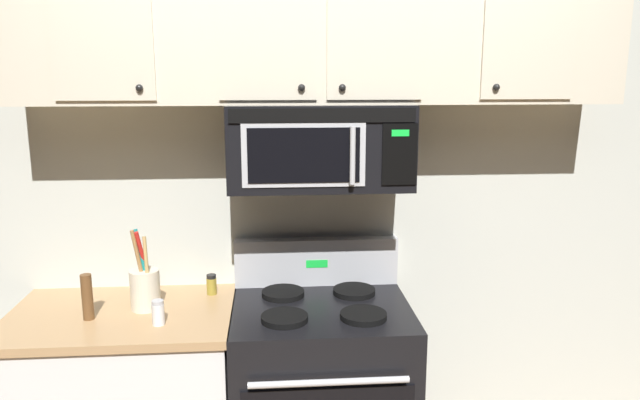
% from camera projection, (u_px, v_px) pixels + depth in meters
% --- Properties ---
extents(back_wall, '(5.20, 0.10, 2.70)m').
position_uv_depth(back_wall, '(315.00, 187.00, 2.84)').
color(back_wall, silver).
rests_on(back_wall, ground_plane).
extents(stove_range, '(0.76, 0.69, 1.12)m').
position_uv_depth(stove_range, '(321.00, 398.00, 2.67)').
color(stove_range, black).
rests_on(stove_range, ground_plane).
extents(over_range_microwave, '(0.76, 0.43, 0.35)m').
position_uv_depth(over_range_microwave, '(319.00, 146.00, 2.55)').
color(over_range_microwave, black).
extents(upper_cabinets, '(2.50, 0.36, 0.55)m').
position_uv_depth(upper_cabinets, '(318.00, 36.00, 2.49)').
color(upper_cabinets, beige).
extents(utensil_crock_cream, '(0.12, 0.12, 0.35)m').
position_uv_depth(utensil_crock_cream, '(145.00, 287.00, 2.53)').
color(utensil_crock_cream, beige).
rests_on(utensil_crock_cream, counter_segment).
extents(salt_shaker, '(0.05, 0.05, 0.10)m').
position_uv_depth(salt_shaker, '(158.00, 313.00, 2.38)').
color(salt_shaker, white).
rests_on(salt_shaker, counter_segment).
extents(pepper_mill, '(0.04, 0.04, 0.19)m').
position_uv_depth(pepper_mill, '(87.00, 297.00, 2.43)').
color(pepper_mill, brown).
rests_on(pepper_mill, counter_segment).
extents(spice_jar, '(0.05, 0.05, 0.09)m').
position_uv_depth(spice_jar, '(212.00, 284.00, 2.71)').
color(spice_jar, olive).
rests_on(spice_jar, counter_segment).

